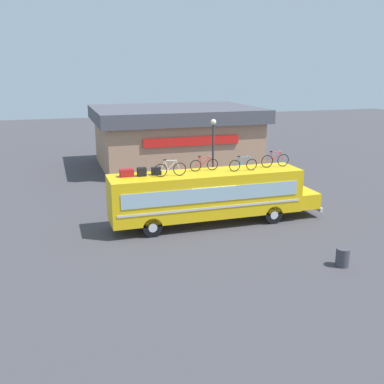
# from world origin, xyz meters

# --- Properties ---
(ground_plane) EXTENTS (120.00, 120.00, 0.00)m
(ground_plane) POSITION_xyz_m (0.00, 0.00, 0.00)
(ground_plane) COLOR #423F44
(bus) EXTENTS (12.45, 2.46, 3.06)m
(bus) POSITION_xyz_m (0.25, 0.00, 1.77)
(bus) COLOR yellow
(bus) RESTS_ON ground
(luggage_bag_1) EXTENTS (0.73, 0.44, 0.40)m
(luggage_bag_1) POSITION_xyz_m (-4.43, 0.34, 3.26)
(luggage_bag_1) COLOR maroon
(luggage_bag_1) RESTS_ON bus
(luggage_bag_2) EXTENTS (0.48, 0.33, 0.46)m
(luggage_bag_2) POSITION_xyz_m (-3.63, 0.21, 3.29)
(luggage_bag_2) COLOR black
(luggage_bag_2) RESTS_ON bus
(luggage_bag_3) EXTENTS (0.50, 0.35, 0.41)m
(luggage_bag_3) POSITION_xyz_m (-2.82, 0.29, 3.26)
(luggage_bag_3) COLOR black
(luggage_bag_3) RESTS_ON bus
(rooftop_bicycle_1) EXTENTS (1.77, 0.44, 0.95)m
(rooftop_bicycle_1) POSITION_xyz_m (-2.19, -0.30, 3.45)
(rooftop_bicycle_1) COLOR black
(rooftop_bicycle_1) RESTS_ON bus
(rooftop_bicycle_2) EXTENTS (1.67, 0.44, 0.88)m
(rooftop_bicycle_2) POSITION_xyz_m (-0.02, 0.41, 3.42)
(rooftop_bicycle_2) COLOR black
(rooftop_bicycle_2) RESTS_ON bus
(rooftop_bicycle_3) EXTENTS (1.70, 0.44, 0.88)m
(rooftop_bicycle_3) POSITION_xyz_m (2.09, -0.26, 3.43)
(rooftop_bicycle_3) COLOR black
(rooftop_bicycle_3) RESTS_ON bus
(rooftop_bicycle_4) EXTENTS (1.79, 0.44, 0.98)m
(rooftop_bicycle_4) POSITION_xyz_m (4.30, 0.12, 3.46)
(rooftop_bicycle_4) COLOR black
(rooftop_bicycle_4) RESTS_ON bus
(roadside_building) EXTENTS (14.49, 10.76, 5.26)m
(roadside_building) POSITION_xyz_m (2.69, 16.38, 2.70)
(roadside_building) COLOR tan
(roadside_building) RESTS_ON ground
(trash_bin) EXTENTS (0.61, 0.61, 0.85)m
(trash_bin) POSITION_xyz_m (4.02, -7.25, 0.43)
(trash_bin) COLOR #3F3F47
(trash_bin) RESTS_ON ground
(street_lamp) EXTENTS (0.40, 0.40, 5.34)m
(street_lamp) POSITION_xyz_m (2.46, 5.70, 3.52)
(street_lamp) COLOR #38383D
(street_lamp) RESTS_ON ground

